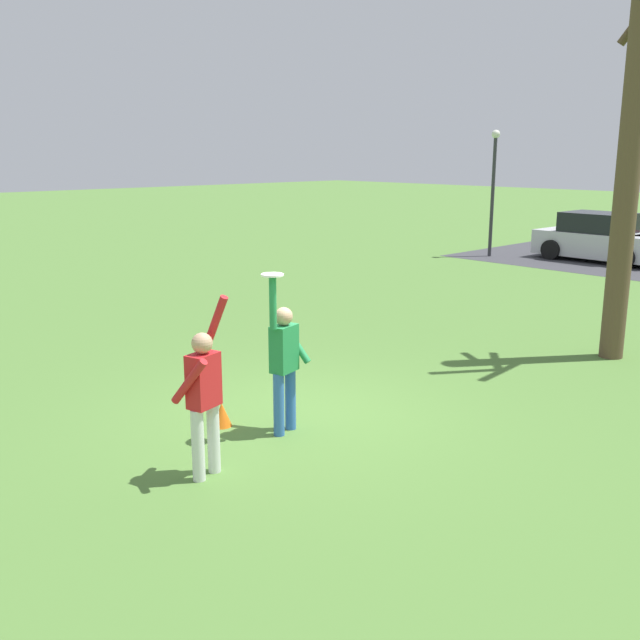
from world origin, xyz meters
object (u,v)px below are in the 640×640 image
frisbee_disc (272,275)px  field_cone_orange (222,414)px  bare_tree_tall (632,161)px  person_catcher (284,359)px  person_defender (204,392)px  parked_car_silver (600,239)px  lamppost_by_lot (493,181)px

frisbee_disc → field_cone_orange: frisbee_disc is taller
frisbee_disc → bare_tree_tall: size_ratio=0.04×
person_catcher → frisbee_disc: (0.06, -0.22, 1.11)m
person_catcher → frisbee_disc: size_ratio=7.55×
frisbee_disc → person_catcher: bearing=104.6°
person_catcher → person_defender: person_catcher is taller
frisbee_disc → parked_car_silver: frisbee_disc is taller
person_defender → parked_car_silver: bearing=-0.8°
person_catcher → field_cone_orange: bearing=-71.5°
field_cone_orange → person_defender: bearing=-42.1°
bare_tree_tall → parked_car_silver: bearing=117.2°
parked_car_silver → person_catcher: bearing=-75.0°
frisbee_disc → lamppost_by_lot: (-7.42, 15.87, 0.49)m
parked_car_silver → lamppost_by_lot: (-3.11, -1.72, 1.86)m
person_catcher → person_defender: 1.52m
person_catcher → frisbee_disc: 1.13m
person_defender → lamppost_by_lot: (-7.75, 17.12, 1.60)m
person_catcher → lamppost_by_lot: lamppost_by_lot is taller
person_catcher → bare_tree_tall: bearing=153.8°
parked_car_silver → field_cone_orange: bearing=-77.6°
person_catcher → lamppost_by_lot: 17.37m
person_defender → frisbee_disc: size_ratio=7.40×
person_catcher → field_cone_orange: size_ratio=6.50×
person_defender → parked_car_silver: 19.41m
person_catcher → parked_car_silver: (-4.26, 17.37, -0.25)m
field_cone_orange → bare_tree_tall: bearing=73.6°
person_catcher → person_defender: bearing=-0.0°
parked_car_silver → bare_tree_tall: bearing=-61.6°
person_catcher → person_defender: size_ratio=1.02×
person_defender → field_cone_orange: person_defender is taller
person_defender → field_cone_orange: size_ratio=6.38×
person_catcher → field_cone_orange: 1.19m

